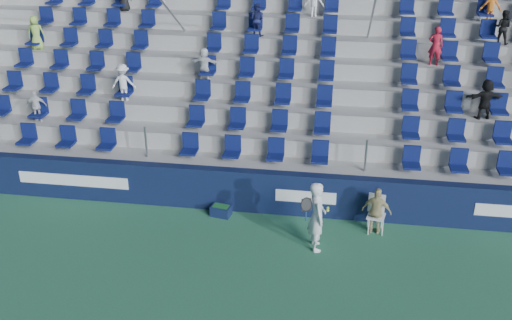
# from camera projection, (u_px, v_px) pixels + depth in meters

# --- Properties ---
(ground) EXTENTS (70.00, 70.00, 0.00)m
(ground) POSITION_uv_depth(u_px,v_px,m) (229.00, 280.00, 12.85)
(ground) COLOR #30714D
(ground) RESTS_ON ground
(sponsor_wall) EXTENTS (24.00, 0.32, 1.20)m
(sponsor_wall) POSITION_uv_depth(u_px,v_px,m) (251.00, 191.00, 15.40)
(sponsor_wall) COLOR #101A3C
(sponsor_wall) RESTS_ON ground
(grandstand) EXTENTS (24.00, 8.17, 6.63)m
(grandstand) POSITION_uv_depth(u_px,v_px,m) (274.00, 80.00, 19.30)
(grandstand) COLOR #A4A49F
(grandstand) RESTS_ON ground
(tennis_player) EXTENTS (0.69, 0.73, 1.79)m
(tennis_player) POSITION_uv_depth(u_px,v_px,m) (317.00, 216.00, 13.63)
(tennis_player) COLOR white
(tennis_player) RESTS_ON ground
(line_judge_chair) EXTENTS (0.51, 0.53, 0.98)m
(line_judge_chair) POSITION_uv_depth(u_px,v_px,m) (376.00, 210.00, 14.53)
(line_judge_chair) COLOR white
(line_judge_chair) RESTS_ON ground
(line_judge) EXTENTS (0.79, 0.46, 1.26)m
(line_judge) POSITION_uv_depth(u_px,v_px,m) (377.00, 211.00, 14.37)
(line_judge) COLOR tan
(line_judge) RESTS_ON ground
(ball_bin) EXTENTS (0.58, 0.43, 0.29)m
(ball_bin) POSITION_uv_depth(u_px,v_px,m) (221.00, 210.00, 15.33)
(ball_bin) COLOR #111B3E
(ball_bin) RESTS_ON ground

